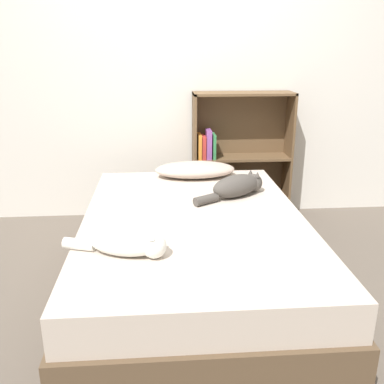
% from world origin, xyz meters
% --- Properties ---
extents(ground_plane, '(8.00, 8.00, 0.00)m').
position_xyz_m(ground_plane, '(0.00, 0.00, 0.00)').
color(ground_plane, brown).
extents(wall_back, '(8.00, 0.06, 2.50)m').
position_xyz_m(wall_back, '(0.00, 1.40, 1.25)').
color(wall_back, silver).
rests_on(wall_back, ground_plane).
extents(bed, '(1.30, 1.94, 0.51)m').
position_xyz_m(bed, '(0.00, 0.00, 0.25)').
color(bed, brown).
rests_on(bed, ground_plane).
extents(pillow, '(0.60, 0.30, 0.11)m').
position_xyz_m(pillow, '(0.07, 0.79, 0.57)').
color(pillow, '#B29E8E').
rests_on(pillow, bed).
extents(cat_light, '(0.50, 0.25, 0.14)m').
position_xyz_m(cat_light, '(-0.35, -0.45, 0.57)').
color(cat_light, white).
rests_on(cat_light, bed).
extents(cat_dark, '(0.49, 0.36, 0.15)m').
position_xyz_m(cat_dark, '(0.31, 0.34, 0.58)').
color(cat_dark, '#47423D').
rests_on(cat_dark, bed).
extents(bookshelf, '(0.83, 0.26, 1.09)m').
position_xyz_m(bookshelf, '(0.48, 1.27, 0.56)').
color(bookshelf, brown).
rests_on(bookshelf, ground_plane).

